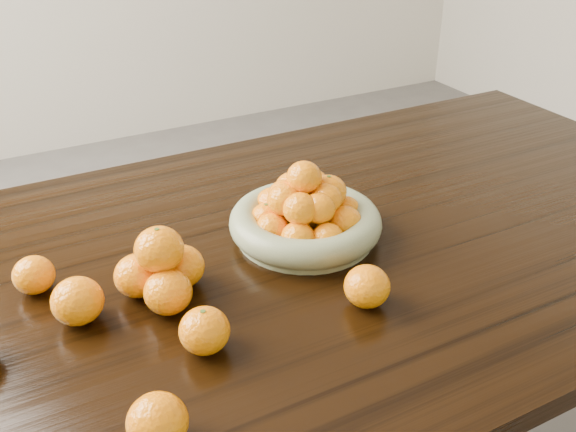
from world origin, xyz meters
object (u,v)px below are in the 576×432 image
dining_table (285,288)px  loose_orange_0 (204,331)px  fruit_bowl (306,216)px  orange_pyramid (162,270)px

dining_table → loose_orange_0: loose_orange_0 is taller
fruit_bowl → orange_pyramid: 0.30m
dining_table → loose_orange_0: (-0.23, -0.19, 0.12)m
fruit_bowl → loose_orange_0: size_ratio=3.82×
fruit_bowl → loose_orange_0: fruit_bowl is taller
loose_orange_0 → dining_table: bearing=39.4°
fruit_bowl → loose_orange_0: 0.35m
fruit_bowl → orange_pyramid: (-0.30, -0.05, 0.00)m
orange_pyramid → fruit_bowl: bearing=10.5°
dining_table → loose_orange_0: size_ratio=26.74×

